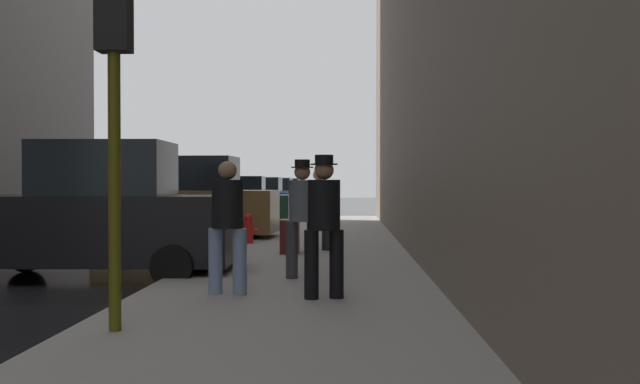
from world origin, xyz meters
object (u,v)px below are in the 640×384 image
object	(u,v)px
parked_bronze_suv	(190,203)
pedestrian_in_jeans	(228,220)
parked_blue_sedan	(257,198)
rolling_suitcase	(290,236)
parked_silver_sedan	(281,193)
pedestrian_in_tan_coat	(319,205)
fire_hydrant	(248,228)
pedestrian_with_fedora	(324,219)
parked_black_suv	(96,216)
pedestrian_with_beanie	(302,212)
parked_dark_green_sedan	(234,202)
parked_gray_coupe	(271,195)
traffic_light	(114,62)

from	to	relation	value
parked_bronze_suv	pedestrian_in_jeans	world-z (taller)	parked_bronze_suv
parked_blue_sedan	rolling_suitcase	bearing A→B (deg)	-80.72
parked_silver_sedan	pedestrian_in_tan_coat	bearing A→B (deg)	-83.33
parked_silver_sedan	pedestrian_in_jeans	size ratio (longest dim) A/B	2.47
pedestrian_in_jeans	rolling_suitcase	size ratio (longest dim) A/B	1.64
fire_hydrant	pedestrian_in_tan_coat	world-z (taller)	pedestrian_in_tan_coat
parked_silver_sedan	pedestrian_with_fedora	world-z (taller)	pedestrian_with_fedora
parked_black_suv	pedestrian_with_beanie	xyz separation A→B (m)	(3.44, -0.86, 0.10)
parked_black_suv	pedestrian_with_fedora	world-z (taller)	parked_black_suv
parked_bronze_suv	pedestrian_in_jeans	bearing A→B (deg)	-74.74
parked_bronze_suv	parked_dark_green_sedan	size ratio (longest dim) A/B	1.10
parked_gray_coupe	traffic_light	bearing A→B (deg)	-86.68
rolling_suitcase	pedestrian_with_beanie	bearing A→B (deg)	-82.59
parked_blue_sedan	pedestrian_with_beanie	size ratio (longest dim) A/B	2.39
pedestrian_in_tan_coat	pedestrian_in_jeans	bearing A→B (deg)	-99.15
parked_silver_sedan	pedestrian_with_fedora	bearing A→B (deg)	-83.98
pedestrian_with_fedora	parked_bronze_suv	bearing A→B (deg)	111.47
pedestrian_in_tan_coat	pedestrian_with_beanie	world-z (taller)	pedestrian_with_beanie
parked_dark_green_sedan	pedestrian_with_beanie	bearing A→B (deg)	-77.20
fire_hydrant	parked_blue_sedan	bearing A→B (deg)	96.50
parked_dark_green_sedan	pedestrian_in_tan_coat	xyz separation A→B (m)	(3.52, -10.84, 0.26)
parked_gray_coupe	pedestrian_in_tan_coat	world-z (taller)	pedestrian_in_tan_coat
parked_bronze_suv	pedestrian_with_fedora	xyz separation A→B (m)	(3.82, -9.72, 0.10)
parked_black_suv	pedestrian_in_tan_coat	distance (m)	4.91
fire_hydrant	pedestrian_with_beanie	size ratio (longest dim) A/B	0.40
parked_blue_sedan	pedestrian_in_jeans	xyz separation A→B (m)	(2.58, -23.38, 0.26)
parked_dark_green_sedan	parked_blue_sedan	distance (m)	6.67
traffic_light	rolling_suitcase	xyz separation A→B (m)	(1.10, 7.52, -2.27)
pedestrian_with_fedora	rolling_suitcase	world-z (taller)	pedestrian_with_fedora
rolling_suitcase	parked_bronze_suv	bearing A→B (deg)	125.36
parked_silver_sedan	traffic_light	distance (m)	38.29
fire_hydrant	parked_dark_green_sedan	bearing A→B (deg)	101.15
pedestrian_in_jeans	parked_bronze_suv	bearing A→B (deg)	105.26
rolling_suitcase	pedestrian_in_jeans	bearing A→B (deg)	-94.15
parked_dark_green_sedan	pedestrian_in_tan_coat	bearing A→B (deg)	-72.01
parked_silver_sedan	traffic_light	xyz separation A→B (m)	(1.85, -38.20, 1.91)
parked_silver_sedan	pedestrian_with_fedora	size ratio (longest dim) A/B	2.37
parked_silver_sedan	fire_hydrant	xyz separation A→B (m)	(1.80, -28.40, -0.35)
traffic_light	rolling_suitcase	world-z (taller)	traffic_light
parked_blue_sedan	fire_hydrant	distance (m)	15.93
fire_hydrant	pedestrian_with_fedora	size ratio (longest dim) A/B	0.40
parked_dark_green_sedan	traffic_light	world-z (taller)	traffic_light
parked_blue_sedan	pedestrian_in_jeans	size ratio (longest dim) A/B	2.49
parked_bronze_suv	parked_gray_coupe	xyz separation A→B (m)	(0.00, 20.30, -0.18)
parked_silver_sedan	pedestrian_with_beanie	world-z (taller)	pedestrian_with_beanie
parked_gray_coupe	pedestrian_with_fedora	bearing A→B (deg)	-82.74
parked_gray_coupe	parked_black_suv	bearing A→B (deg)	-90.00
parked_silver_sedan	parked_black_suv	bearing A→B (deg)	-90.00
parked_black_suv	parked_silver_sedan	world-z (taller)	parked_black_suv
parked_black_suv	parked_blue_sedan	size ratio (longest dim) A/B	1.09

